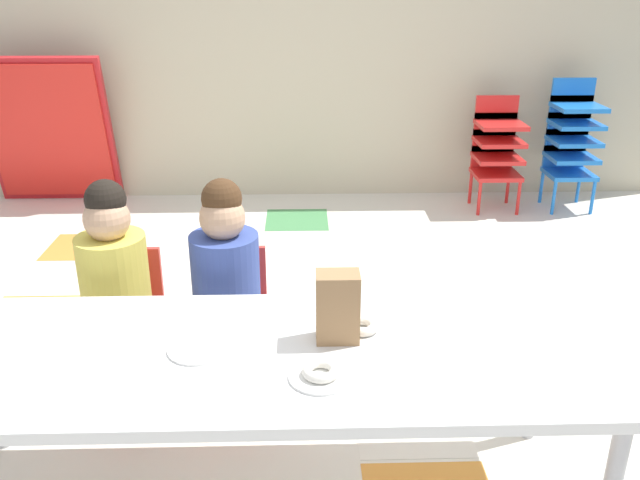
{
  "coord_description": "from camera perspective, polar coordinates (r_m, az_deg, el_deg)",
  "views": [
    {
      "loc": [
        0.04,
        -2.55,
        1.62
      ],
      "look_at": [
        0.09,
        -0.6,
        0.83
      ],
      "focal_mm": 37.22,
      "sensor_mm": 36.0,
      "label": 1
    }
  ],
  "objects": [
    {
      "name": "ground_plane",
      "position": [
        3.02,
        -1.94,
        -10.45
      ],
      "size": [
        5.85,
        4.85,
        0.02
      ],
      "color": "silver"
    },
    {
      "name": "back_wall",
      "position": [
        4.99,
        -2.16,
        17.57
      ],
      "size": [
        5.85,
        0.1,
        2.44
      ],
      "primitive_type": "cube",
      "color": "beige",
      "rests_on": "ground_plane"
    },
    {
      "name": "craft_table",
      "position": [
        2.02,
        -5.3,
        -10.48
      ],
      "size": [
        2.1,
        0.73,
        0.58
      ],
      "color": "white",
      "rests_on": "ground_plane"
    },
    {
      "name": "seated_child_near_camera",
      "position": [
        2.63,
        -17.24,
        -2.79
      ],
      "size": [
        0.32,
        0.31,
        0.92
      ],
      "color": "red",
      "rests_on": "ground_plane"
    },
    {
      "name": "seated_child_middle_seat",
      "position": [
        2.55,
        -8.09,
        -2.78
      ],
      "size": [
        0.34,
        0.34,
        0.92
      ],
      "color": "red",
      "rests_on": "ground_plane"
    },
    {
      "name": "kid_chair_red_stack",
      "position": [
        4.93,
        14.97,
        7.79
      ],
      "size": [
        0.32,
        0.3,
        0.8
      ],
      "color": "red",
      "rests_on": "ground_plane"
    },
    {
      "name": "kid_chair_blue_stack",
      "position": [
        5.1,
        20.85,
        8.24
      ],
      "size": [
        0.32,
        0.3,
        0.92
      ],
      "color": "blue",
      "rests_on": "ground_plane"
    },
    {
      "name": "folded_activity_table",
      "position": [
        5.23,
        -22.28,
        8.6
      ],
      "size": [
        0.9,
        0.29,
        1.09
      ],
      "color": "red",
      "rests_on": "ground_plane"
    },
    {
      "name": "paper_bag_brown",
      "position": [
        2.0,
        1.53,
        -5.77
      ],
      "size": [
        0.13,
        0.09,
        0.22
      ],
      "primitive_type": "cube",
      "color": "#9E754C",
      "rests_on": "craft_table"
    },
    {
      "name": "paper_plate_near_edge",
      "position": [
        1.87,
        0.07,
        -11.65
      ],
      "size": [
        0.18,
        0.18,
        0.01
      ],
      "primitive_type": "cylinder",
      "color": "white",
      "rests_on": "craft_table"
    },
    {
      "name": "paper_plate_center_table",
      "position": [
        2.02,
        -10.45,
        -9.2
      ],
      "size": [
        0.18,
        0.18,
        0.01
      ],
      "primitive_type": "cylinder",
      "color": "white",
      "rests_on": "craft_table"
    },
    {
      "name": "donut_powdered_on_plate",
      "position": [
        1.86,
        0.07,
        -11.19
      ],
      "size": [
        0.1,
        0.1,
        0.03
      ],
      "primitive_type": "torus",
      "color": "white",
      "rests_on": "craft_table"
    },
    {
      "name": "donut_powdered_loose",
      "position": [
        2.09,
        3.65,
        -7.41
      ],
      "size": [
        0.1,
        0.1,
        0.03
      ],
      "primitive_type": "torus",
      "color": "white",
      "rests_on": "craft_table"
    }
  ]
}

